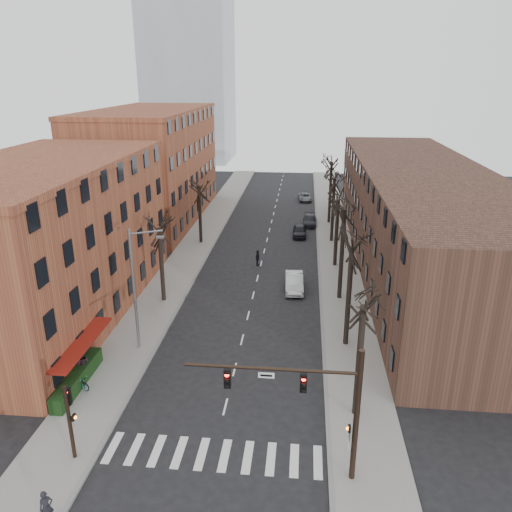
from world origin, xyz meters
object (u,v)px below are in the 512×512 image
(bicycle, at_px, (79,382))
(pedestrian_a, at_px, (46,507))
(parked_car_near, at_px, (299,231))
(silver_sedan, at_px, (294,282))
(parked_car_mid, at_px, (310,220))

(bicycle, bearing_deg, pedestrian_a, -141.45)
(parked_car_near, bearing_deg, pedestrian_a, -104.95)
(bicycle, bearing_deg, silver_sedan, -15.67)
(silver_sedan, xyz_separation_m, parked_car_mid, (1.46, 21.23, -0.11))
(parked_car_near, bearing_deg, bicycle, -113.13)
(silver_sedan, xyz_separation_m, parked_car_near, (0.20, 16.23, -0.08))
(parked_car_mid, relative_size, pedestrian_a, 2.70)
(pedestrian_a, bearing_deg, silver_sedan, 28.00)
(silver_sedan, height_order, parked_car_near, silver_sedan)
(parked_car_near, height_order, parked_car_mid, parked_car_near)
(parked_car_near, relative_size, pedestrian_a, 2.44)
(parked_car_mid, height_order, pedestrian_a, pedestrian_a)
(parked_car_mid, distance_m, pedestrian_a, 49.07)
(parked_car_near, distance_m, parked_car_mid, 5.15)
(pedestrian_a, bearing_deg, parked_car_near, 35.25)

